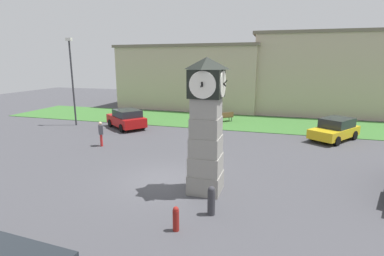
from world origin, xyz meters
TOP-DOWN VIEW (x-y plane):
  - ground_plane at (0.00, 0.00)m, footprint 78.15×78.15m
  - clock_tower at (2.17, -0.58)m, footprint 1.63×1.74m
  - bollard_near_tower at (2.85, -2.47)m, footprint 0.27×0.27m
  - bollard_mid_row at (1.99, -3.82)m, footprint 0.21×0.21m
  - car_silver_hatch at (-6.94, 9.27)m, footprint 4.17×3.82m
  - car_end_of_row at (8.74, 10.09)m, footprint 3.74×4.26m
  - bench at (0.28, 13.98)m, footprint 1.56×1.45m
  - pedestrian_near_bench at (-5.97, 4.15)m, footprint 0.44×0.46m
  - street_lamp_near_road at (-11.71, 9.12)m, footprint 0.50×0.24m
  - warehouse_blue_far at (-5.09, 23.77)m, footprint 16.87×12.15m
  - storefront_low_left at (12.23, 22.10)m, footprint 20.59×7.86m
  - grass_verge_far at (2.52, 14.33)m, footprint 46.89×7.09m

SIDE VIEW (x-z plane):
  - ground_plane at x=0.00m, z-range 0.00..0.00m
  - grass_verge_far at x=2.52m, z-range 0.00..0.04m
  - bollard_mid_row at x=1.99m, z-range 0.01..0.86m
  - bench at x=0.28m, z-range 0.07..0.97m
  - bollard_near_tower at x=2.85m, z-range 0.01..1.10m
  - car_end_of_row at x=8.74m, z-range 0.01..1.53m
  - car_silver_hatch at x=-6.94m, z-range 0.01..1.57m
  - pedestrian_near_bench at x=-5.97m, z-range 0.11..1.71m
  - clock_tower at x=2.17m, z-range 0.00..5.56m
  - warehouse_blue_far at x=-5.09m, z-range 0.01..7.11m
  - storefront_low_left at x=12.23m, z-range 0.01..8.19m
  - street_lamp_near_road at x=-11.71m, z-range 0.51..7.71m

